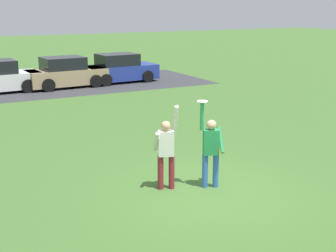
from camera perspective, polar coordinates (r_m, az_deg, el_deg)
The scene contains 8 objects.
ground_plane at distance 11.18m, azimuth 4.62°, elevation -7.74°, with size 120.00×120.00×0.00m, color #426B2D.
person_catcher at distance 11.04m, azimuth 5.23°, elevation -2.64°, with size 0.58×0.49×2.08m.
person_defender at distance 10.90m, azimuth -0.24°, elevation -2.82°, with size 0.63×0.58×2.04m.
frisbee_disc at distance 10.73m, azimuth 4.18°, elevation 3.00°, with size 0.24×0.24×0.02m, color white.
parked_car_tan at distance 25.39m, azimuth -12.33°, elevation 6.27°, with size 4.20×2.22×1.59m.
parked_car_blue at distance 26.61m, azimuth -5.93°, elevation 6.89°, with size 4.20×2.22×1.59m.
parking_strip at distance 25.45m, azimuth -15.91°, elevation 4.41°, with size 18.87×6.40×0.01m, color #38383D.
field_cone_orange at distance 13.94m, azimuth 6.14°, elevation -2.53°, with size 0.26×0.26×0.32m, color orange.
Camera 1 is at (-5.65, -8.68, 4.23)m, focal length 50.20 mm.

